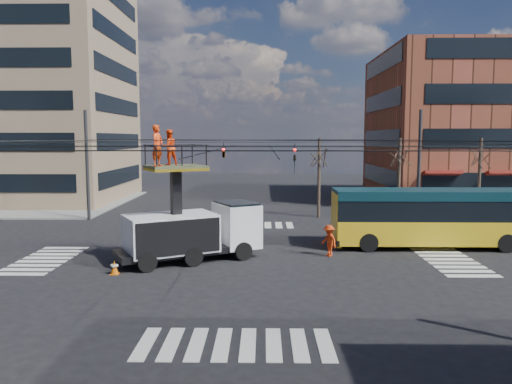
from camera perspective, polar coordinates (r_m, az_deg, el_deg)
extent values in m
plane|color=black|center=(24.74, -1.07, -7.84)|extent=(120.00, 120.00, 0.00)
cube|color=slate|center=(49.66, 24.85, -1.24)|extent=(18.00, 18.00, 0.12)
cube|color=slate|center=(50.35, -24.82, -1.14)|extent=(18.00, 18.00, 0.12)
cube|color=#947F5E|center=(53.89, -25.14, 15.25)|extent=(18.00, 16.00, 30.00)
cube|color=black|center=(50.07, -15.16, 1.79)|extent=(0.12, 13.60, 1.50)
cube|color=black|center=(49.94, -15.27, 5.61)|extent=(0.12, 13.60, 1.50)
cube|color=black|center=(50.02, -15.38, 9.43)|extent=(0.12, 13.60, 1.50)
cube|color=black|center=(50.33, -15.49, 13.22)|extent=(0.12, 13.60, 1.50)
cube|color=black|center=(50.86, -15.61, 16.94)|extent=(0.12, 13.60, 1.50)
cube|color=brown|center=(52.46, 24.87, 6.73)|extent=(20.00, 16.00, 14.00)
cube|color=black|center=(49.40, 13.96, 1.90)|extent=(0.12, 13.60, 1.58)
cube|color=black|center=(49.27, 14.07, 5.96)|extent=(0.12, 13.60, 1.57)
cube|color=black|center=(49.39, 14.18, 10.03)|extent=(0.12, 13.60, 1.57)
cube|color=black|center=(49.75, 14.29, 14.05)|extent=(0.12, 13.60, 1.57)
cylinder|color=#2D2D30|center=(37.73, 18.13, 2.86)|extent=(0.24, 0.24, 8.00)
cylinder|color=#2D2D30|center=(38.25, -18.74, 2.88)|extent=(0.24, 0.24, 8.00)
cylinder|color=black|center=(35.99, -0.44, 5.73)|extent=(24.00, 0.03, 0.03)
cylinder|color=black|center=(12.02, -3.07, 4.73)|extent=(24.00, 0.03, 0.03)
cylinder|color=black|center=(26.46, 25.96, 4.92)|extent=(0.03, 24.00, 0.03)
cylinder|color=black|center=(24.00, -1.10, 5.95)|extent=(24.02, 24.02, 0.03)
cylinder|color=black|center=(24.00, -1.10, 5.95)|extent=(24.02, 24.02, 0.03)
cylinder|color=black|center=(22.80, -1.20, 5.19)|extent=(24.00, 0.03, 0.03)
cylinder|color=black|center=(25.20, -1.00, 5.29)|extent=(24.00, 0.03, 0.03)
cylinder|color=black|center=(24.07, -3.96, 4.99)|extent=(0.03, 24.00, 0.03)
cylinder|color=black|center=(23.99, 1.78, 5.00)|extent=(0.03, 24.00, 0.03)
imported|color=black|center=(27.05, 4.44, 4.27)|extent=(0.16, 0.20, 1.00)
imported|color=black|center=(29.08, -3.72, 4.91)|extent=(0.26, 1.24, 0.50)
cylinder|color=#382B21|center=(37.83, 7.21, 1.61)|extent=(0.24, 0.24, 6.00)
cylinder|color=#382B21|center=(38.96, 16.02, 1.55)|extent=(0.24, 0.24, 6.00)
cylinder|color=#382B21|center=(40.94, 24.16, 1.46)|extent=(0.24, 0.24, 6.00)
cube|color=black|center=(24.88, -7.69, -6.52)|extent=(7.21, 5.25, 0.30)
cube|color=silver|center=(25.65, -2.24, -3.80)|extent=(2.72, 2.97, 2.20)
cube|color=black|center=(25.53, -2.25, -2.03)|extent=(2.50, 2.78, 0.80)
cube|color=silver|center=(24.42, -9.72, -4.64)|extent=(4.88, 4.19, 1.80)
cylinder|color=black|center=(24.77, -1.51, -6.75)|extent=(0.96, 0.73, 0.90)
cylinder|color=black|center=(26.81, -3.67, -5.76)|extent=(0.96, 0.73, 0.90)
cylinder|color=black|center=(23.78, -7.20, -7.35)|extent=(0.96, 0.73, 0.90)
cylinder|color=black|center=(25.90, -8.97, -6.25)|extent=(0.96, 0.73, 0.90)
cylinder|color=black|center=(23.14, -12.37, -7.83)|extent=(0.96, 0.73, 0.90)
cylinder|color=black|center=(25.31, -13.73, -6.65)|extent=(0.96, 0.73, 0.90)
cube|color=black|center=(24.26, -9.11, -0.93)|extent=(0.61, 0.61, 3.24)
cube|color=#3C4529|center=(24.12, -9.18, 2.89)|extent=(3.28, 3.08, 0.12)
cube|color=yellow|center=(24.12, -9.17, 2.61)|extent=(3.28, 3.08, 0.12)
imported|color=#FF4110|center=(23.21, -11.19, 5.22)|extent=(0.67, 0.81, 1.89)
imported|color=#FF4110|center=(24.23, -9.92, 5.05)|extent=(1.05, 1.01, 1.70)
cube|color=gold|center=(29.18, 19.82, -4.14)|extent=(11.11, 2.65, 1.30)
cube|color=black|center=(28.99, 19.91, -1.81)|extent=(11.11, 2.60, 1.10)
cube|color=#0B2A33|center=(28.90, 19.97, -0.24)|extent=(11.11, 2.65, 0.50)
cube|color=gold|center=(27.80, 9.16, -2.99)|extent=(0.26, 2.47, 2.80)
cube|color=black|center=(28.00, 9.01, -5.31)|extent=(0.16, 2.60, 0.30)
cube|color=gold|center=(27.65, 9.41, -0.43)|extent=(0.11, 1.60, 0.35)
cylinder|color=black|center=(27.13, 12.76, -5.66)|extent=(1.00, 0.30, 1.00)
cylinder|color=black|center=(29.40, 11.83, -4.72)|extent=(1.00, 0.30, 1.00)
cylinder|color=black|center=(29.44, 26.71, -5.24)|extent=(1.00, 0.30, 1.00)
cylinder|color=black|center=(31.54, 24.86, -4.42)|extent=(1.00, 0.30, 1.00)
cone|color=#D45E08|center=(23.14, -15.87, -8.29)|extent=(0.36, 0.36, 0.62)
imported|color=#F2480F|center=(25.25, -14.00, -5.59)|extent=(0.80, 1.17, 1.85)
imported|color=red|center=(25.73, 8.34, -5.51)|extent=(1.07, 1.20, 1.61)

